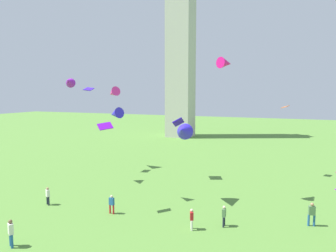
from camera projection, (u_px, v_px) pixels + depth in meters
The scene contains 16 objects.
monument_obelisk at pixel (181, 38), 68.56m from camera, with size 5.40×5.40×43.84m.
person_0 at pixel (48, 195), 27.49m from camera, with size 0.48×0.40×1.59m.
person_1 at pixel (192, 218), 22.50m from camera, with size 0.37×0.46×1.55m.
person_2 at pixel (11, 232), 19.95m from camera, with size 0.55×0.48×1.82m.
person_3 at pixel (312, 213), 23.11m from camera, with size 0.54×0.37×1.79m.
person_4 at pixel (224, 215), 23.04m from camera, with size 0.25×0.49×1.58m.
person_5 at pixel (112, 203), 25.48m from camera, with size 0.49×0.27×1.57m.
kite_flying_0 at pixel (226, 63), 27.82m from camera, with size 1.59×1.75×1.05m.
kite_flying_1 at pixel (285, 107), 36.28m from camera, with size 0.95×1.19×0.36m.
kite_flying_2 at pixel (178, 122), 35.49m from camera, with size 1.24×1.95×1.26m.
kite_flying_3 at pixel (89, 89), 38.19m from camera, with size 1.22×1.54×0.48m.
kite_flying_4 at pixel (105, 126), 25.32m from camera, with size 1.28×1.30×0.62m.
kite_flying_5 at pixel (115, 114), 41.01m from camera, with size 2.67×2.30×1.79m.
kite_flying_6 at pixel (183, 131), 27.35m from camera, with size 1.81×2.52×1.85m.
kite_flying_8 at pixel (69, 82), 33.24m from camera, with size 1.64×1.90×1.28m.
kite_flying_9 at pixel (113, 93), 27.93m from camera, with size 1.62×1.43×1.14m.
Camera 1 is at (8.02, -6.99, 9.91)m, focal length 33.24 mm.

